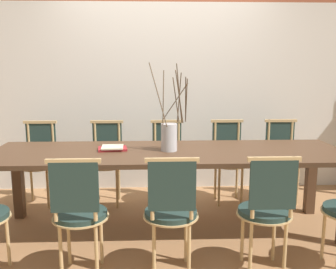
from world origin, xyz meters
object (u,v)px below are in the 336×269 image
Objects in this scene: chair_far_center at (167,158)px; book_stack at (113,148)px; dining_table at (168,160)px; vase_centerpiece at (169,135)px; chair_near_center at (171,209)px.

book_stack is at bearing 52.62° from chair_far_center.
book_stack is at bearing 172.73° from dining_table.
vase_centerpiece is at bearing -5.68° from book_stack.
vase_centerpiece is at bearing 43.58° from dining_table.
chair_near_center is 1.00× the size of chair_far_center.
vase_centerpiece reaches higher than chair_far_center.
dining_table is 0.77m from chair_far_center.
vase_centerpiece is 0.53m from book_stack.
book_stack reaches higher than dining_table.
vase_centerpiece is (-0.01, -0.74, 0.39)m from chair_far_center.
vase_centerpiece is 2.80× the size of book_stack.
book_stack is (-0.50, 0.06, 0.10)m from dining_table.
chair_far_center is 1.16× the size of vase_centerpiece.
chair_near_center is at bearing -90.57° from dining_table.
dining_table is at bearing 88.37° from chair_far_center.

